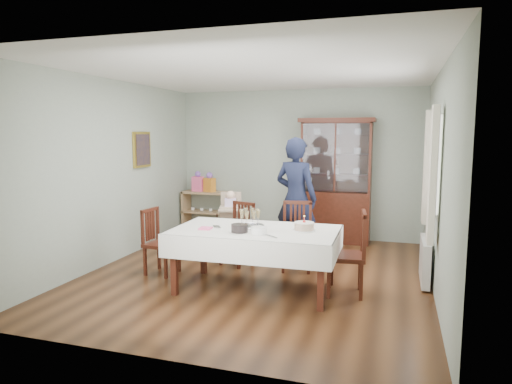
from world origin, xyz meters
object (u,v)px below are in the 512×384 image
at_px(dining_table, 255,259).
at_px(chair_end_left, 161,255).
at_px(china_cabinet, 336,179).
at_px(high_chair, 231,229).
at_px(woman, 296,198).
at_px(gift_bag_pink, 198,182).
at_px(sideboard, 206,212).
at_px(chair_end_right, 347,270).
at_px(chair_far_right, 297,250).
at_px(birthday_cake, 304,227).
at_px(champagne_tray, 250,221).
at_px(chair_far_left, 237,246).
at_px(gift_bag_orange, 209,183).

xyz_separation_m(dining_table, chair_end_left, (-1.43, 0.24, -0.12)).
xyz_separation_m(china_cabinet, chair_end_left, (-2.02, -2.61, -0.86)).
relative_size(dining_table, high_chair, 2.01).
bearing_deg(woman, gift_bag_pink, -13.72).
height_order(dining_table, chair_end_left, chair_end_left).
bearing_deg(sideboard, china_cabinet, -0.49).
bearing_deg(woman, chair_end_right, 139.74).
bearing_deg(dining_table, chair_far_right, 72.70).
bearing_deg(gift_bag_pink, chair_end_right, -40.27).
height_order(chair_far_right, high_chair, high_chair).
bearing_deg(woman, chair_far_right, 119.97).
relative_size(high_chair, birthday_cake, 3.68).
height_order(chair_end_left, champagne_tray, champagne_tray).
distance_m(china_cabinet, woman, 1.35).
height_order(dining_table, chair_far_right, chair_far_right).
xyz_separation_m(chair_far_left, chair_end_right, (1.67, -0.80, 0.03)).
bearing_deg(chair_end_right, sideboard, -138.69).
bearing_deg(sideboard, champagne_tray, -56.79).
xyz_separation_m(high_chair, champagne_tray, (0.80, -1.44, 0.44)).
height_order(dining_table, china_cabinet, china_cabinet).
distance_m(sideboard, gift_bag_orange, 0.57).
relative_size(dining_table, champagne_tray, 5.61).
relative_size(dining_table, china_cabinet, 0.93).
bearing_deg(dining_table, birthday_cake, 8.40).
height_order(dining_table, woman, woman).
bearing_deg(dining_table, gift_bag_pink, 125.87).
bearing_deg(china_cabinet, high_chair, -139.33).
distance_m(dining_table, chair_far_left, 1.15).
bearing_deg(chair_far_left, sideboard, 142.51).
xyz_separation_m(chair_far_left, chair_end_left, (-0.84, -0.74, -0.00)).
bearing_deg(chair_far_right, chair_end_left, -166.96).
bearing_deg(birthday_cake, gift_bag_pink, 133.75).
height_order(chair_far_left, champagne_tray, champagne_tray).
height_order(dining_table, gift_bag_orange, gift_bag_orange).
height_order(china_cabinet, chair_end_right, china_cabinet).
distance_m(chair_far_left, gift_bag_orange, 2.35).
bearing_deg(gift_bag_pink, sideboard, 7.52).
xyz_separation_m(china_cabinet, woman, (-0.44, -1.26, -0.19)).
relative_size(dining_table, gift_bag_orange, 5.40).
distance_m(dining_table, sideboard, 3.45).
bearing_deg(chair_end_left, gift_bag_pink, 18.65).
distance_m(china_cabinet, chair_end_right, 2.83).
bearing_deg(china_cabinet, chair_end_left, -127.75).
xyz_separation_m(chair_end_left, champagne_tray, (1.32, -0.12, 0.56)).
bearing_deg(china_cabinet, champagne_tray, -104.38).
height_order(sideboard, chair_far_left, chair_far_left).
relative_size(birthday_cake, gift_bag_pink, 0.70).
relative_size(chair_far_left, gift_bag_pink, 2.32).
bearing_deg(woman, dining_table, 100.50).
relative_size(chair_end_left, chair_end_right, 0.89).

